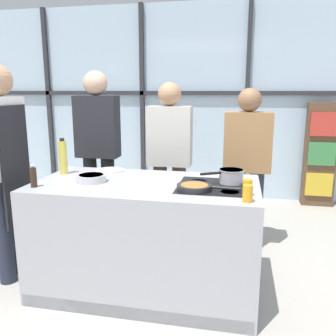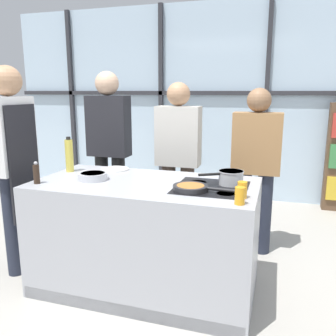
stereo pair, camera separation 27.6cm
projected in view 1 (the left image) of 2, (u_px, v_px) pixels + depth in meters
The scene contains 16 objects.
ground_plane at pixel (147, 287), 2.90m from camera, with size 18.00×18.00×0.00m, color #ADA89E.
back_window_wall at pixel (193, 102), 5.24m from camera, with size 6.40×0.10×2.80m.
bookshelf at pixel (320, 155), 4.86m from camera, with size 0.41×0.19×1.42m.
demo_island at pixel (146, 237), 2.81m from camera, with size 1.71×0.88×0.88m.
chef at pixel (5, 160), 2.86m from camera, with size 0.25×0.41×1.77m.
spectator_far_left at pixel (98, 145), 3.74m from camera, with size 0.45×0.25×1.77m.
spectator_center_left at pixel (170, 155), 3.61m from camera, with size 0.44×0.23×1.65m.
spectator_center_right at pixel (247, 161), 3.47m from camera, with size 0.45×0.22×1.60m.
frying_pan at pixel (195, 187), 2.52m from camera, with size 0.45×0.25×0.04m.
saucepan at pixel (231, 176), 2.70m from camera, with size 0.32×0.23×0.10m.
white_plate at pixel (110, 170), 3.10m from camera, with size 0.24×0.24×0.01m, color white.
mixing_bowl at pixel (91, 178), 2.74m from camera, with size 0.23×0.23×0.06m.
oil_bottle at pixel (63, 157), 2.98m from camera, with size 0.07×0.07×0.30m.
pepper_grinder at pixel (33, 177), 2.58m from camera, with size 0.05×0.05×0.17m.
juice_glass_near at pixel (248, 194), 2.23m from camera, with size 0.06×0.06×0.11m, color orange.
juice_glass_far at pixel (247, 188), 2.37m from camera, with size 0.06×0.06×0.11m, color orange.
Camera 1 is at (0.69, -2.54, 1.57)m, focal length 38.00 mm.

